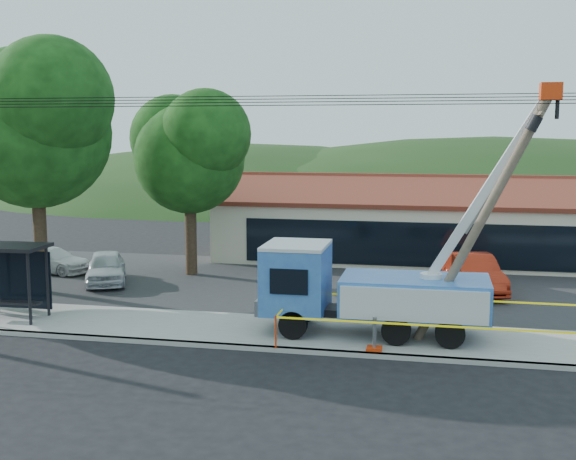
# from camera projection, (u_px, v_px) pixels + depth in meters

# --- Properties ---
(ground) EXTENTS (120.00, 120.00, 0.00)m
(ground) POSITION_uv_depth(u_px,v_px,m) (272.00, 374.00, 20.96)
(ground) COLOR black
(ground) RESTS_ON ground
(curb) EXTENTS (60.00, 0.25, 0.15)m
(curb) POSITION_uv_depth(u_px,v_px,m) (287.00, 350.00, 22.99)
(curb) COLOR gray
(curb) RESTS_ON ground
(sidewalk) EXTENTS (60.00, 4.00, 0.15)m
(sidewalk) POSITION_uv_depth(u_px,v_px,m) (298.00, 334.00, 24.83)
(sidewalk) COLOR gray
(sidewalk) RESTS_ON ground
(parking_lot) EXTENTS (60.00, 12.00, 0.10)m
(parking_lot) POSITION_uv_depth(u_px,v_px,m) (332.00, 286.00, 32.60)
(parking_lot) COLOR #28282B
(parking_lot) RESTS_ON ground
(strip_mall) EXTENTS (22.50, 8.53, 4.67)m
(strip_mall) POSITION_uv_depth(u_px,v_px,m) (426.00, 225.00, 39.29)
(strip_mall) COLOR beige
(strip_mall) RESTS_ON ground
(tree_west_near) EXTENTS (7.56, 6.72, 10.80)m
(tree_west_near) POSITION_uv_depth(u_px,v_px,m) (35.00, 118.00, 30.09)
(tree_west_near) COLOR #332316
(tree_west_near) RESTS_ON ground
(tree_lot) EXTENTS (6.30, 5.60, 8.94)m
(tree_lot) POSITION_uv_depth(u_px,v_px,m) (189.00, 147.00, 34.12)
(tree_lot) COLOR #332316
(tree_lot) RESTS_ON ground
(hill_west) EXTENTS (78.40, 56.00, 28.00)m
(hill_west) POSITION_uv_depth(u_px,v_px,m) (251.00, 196.00, 77.32)
(hill_west) COLOR #183312
(hill_west) RESTS_ON ground
(hill_center) EXTENTS (89.60, 64.00, 32.00)m
(hill_center) POSITION_uv_depth(u_px,v_px,m) (492.00, 201.00, 72.31)
(hill_center) COLOR #183312
(hill_center) RESTS_ON ground
(utility_truck) EXTENTS (9.51, 4.08, 8.32)m
(utility_truck) POSITION_uv_depth(u_px,v_px,m) (366.00, 287.00, 24.35)
(utility_truck) COLOR black
(utility_truck) RESTS_ON ground
(leaning_pole) EXTENTS (4.13, 1.71, 8.19)m
(leaning_pole) POSITION_uv_depth(u_px,v_px,m) (488.00, 207.00, 22.88)
(leaning_pole) COLOR brown
(leaning_pole) RESTS_ON ground
(bus_shelter) EXTENTS (2.88, 1.83, 2.73)m
(bus_shelter) POSITION_uv_depth(u_px,v_px,m) (10.00, 264.00, 26.43)
(bus_shelter) COLOR black
(bus_shelter) RESTS_ON ground
(caution_tape) EXTENTS (11.31, 3.67, 1.06)m
(caution_tape) POSITION_uv_depth(u_px,v_px,m) (457.00, 319.00, 23.42)
(caution_tape) COLOR red
(caution_tape) RESTS_ON ground
(car_silver) EXTENTS (3.31, 4.61, 1.46)m
(car_silver) POSITION_uv_depth(u_px,v_px,m) (107.00, 285.00, 32.95)
(car_silver) COLOR silver
(car_silver) RESTS_ON ground
(car_red) EXTENTS (2.79, 5.15, 1.61)m
(car_red) POSITION_uv_depth(u_px,v_px,m) (473.00, 294.00, 31.19)
(car_red) COLOR #A92510
(car_red) RESTS_ON ground
(car_white) EXTENTS (4.48, 2.52, 1.22)m
(car_white) POSITION_uv_depth(u_px,v_px,m) (52.00, 274.00, 35.46)
(car_white) COLOR silver
(car_white) RESTS_ON ground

